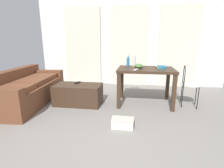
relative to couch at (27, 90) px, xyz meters
name	(u,v)px	position (x,y,z in m)	size (l,w,h in m)	color
ground_plane	(122,109)	(2.05, -0.04, -0.29)	(7.98, 7.98, 0.00)	gray
wall_back	(129,42)	(2.05, 2.02, 1.00)	(5.46, 0.10, 2.57)	silver
curtains	(129,47)	(2.05, 1.94, 0.85)	(3.89, 0.03, 2.27)	beige
couch	(27,90)	(0.00, 0.00, 0.00)	(1.03, 2.05, 0.71)	brown
coffee_table	(78,94)	(1.11, 0.09, -0.08)	(0.95, 0.53, 0.42)	#382619
craft_table	(146,74)	(2.49, 0.31, 0.35)	(1.12, 0.78, 0.76)	#382619
wire_chair	(187,81)	(3.31, 0.32, 0.23)	(0.40, 0.42, 0.83)	silver
bottle_near	(134,61)	(2.24, 0.62, 0.58)	(0.07, 0.07, 0.26)	beige
bottle_far	(128,62)	(2.11, 0.60, 0.56)	(0.07, 0.07, 0.23)	teal
bowl	(139,66)	(2.34, 0.28, 0.52)	(0.18, 0.18, 0.09)	#477033
book_stack	(161,67)	(2.78, 0.34, 0.49)	(0.20, 0.28, 0.05)	#1E668C
tv_remote_on_table	(136,70)	(2.29, 0.06, 0.48)	(0.05, 0.15, 0.02)	#B7B7B2
tv_remote_primary	(77,83)	(1.06, 0.22, 0.14)	(0.05, 0.16, 0.02)	black
shoebox	(123,123)	(2.12, -0.78, -0.22)	(0.34, 0.20, 0.14)	beige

